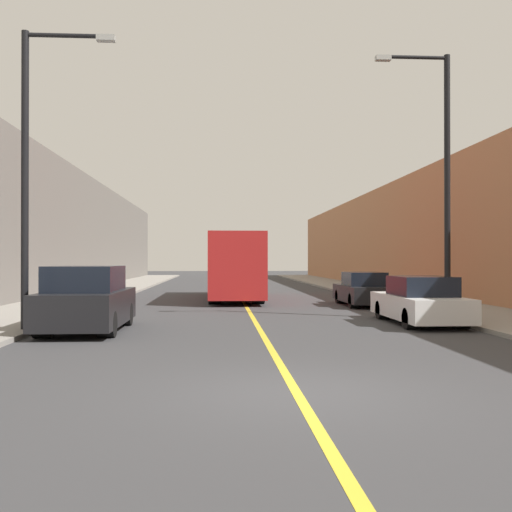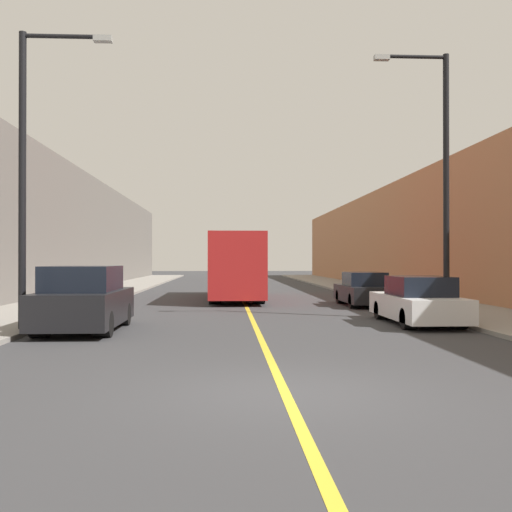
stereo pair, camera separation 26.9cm
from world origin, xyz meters
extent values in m
plane|color=#38383A|center=(0.00, 0.00, 0.00)|extent=(200.00, 200.00, 0.00)
cube|color=gray|center=(-8.07, 30.00, 0.06)|extent=(3.92, 72.00, 0.13)
cube|color=gray|center=(8.07, 30.00, 0.06)|extent=(3.92, 72.00, 0.13)
cube|color=#66605B|center=(-12.03, 30.00, 3.89)|extent=(4.00, 72.00, 7.78)
cube|color=#B2724C|center=(12.03, 30.00, 3.54)|extent=(4.00, 72.00, 7.08)
cube|color=gold|center=(0.00, 30.00, 0.00)|extent=(0.16, 72.00, 0.01)
cube|color=#AD1E1E|center=(-0.38, 21.38, 1.75)|extent=(2.52, 10.42, 2.95)
cube|color=black|center=(-0.38, 16.20, 2.27)|extent=(2.14, 0.04, 1.33)
cylinder|color=black|center=(-1.36, 18.15, 0.45)|extent=(0.56, 0.90, 0.90)
cylinder|color=black|center=(0.61, 18.15, 0.45)|extent=(0.56, 0.90, 0.90)
cylinder|color=black|center=(-1.36, 24.61, 0.45)|extent=(0.56, 0.90, 0.90)
cylinder|color=black|center=(0.61, 24.61, 0.45)|extent=(0.56, 0.90, 0.90)
cube|color=black|center=(-4.83, 8.05, 0.67)|extent=(2.04, 4.59, 0.93)
cube|color=black|center=(-4.83, 7.82, 1.48)|extent=(1.79, 2.53, 0.69)
cube|color=black|center=(-4.83, 5.78, 0.83)|extent=(1.73, 0.04, 0.42)
cylinder|color=black|center=(-5.63, 6.63, 0.34)|extent=(0.45, 0.68, 0.68)
cylinder|color=black|center=(-4.04, 6.63, 0.34)|extent=(0.45, 0.68, 0.68)
cylinder|color=black|center=(-5.63, 9.47, 0.34)|extent=(0.45, 0.68, 0.68)
cylinder|color=black|center=(-4.04, 9.47, 0.34)|extent=(0.45, 0.68, 0.68)
cube|color=silver|center=(5.08, 9.42, 0.54)|extent=(1.85, 4.80, 0.70)
cube|color=black|center=(5.08, 9.18, 1.19)|extent=(1.63, 2.16, 0.60)
cube|color=black|center=(5.08, 7.05, 0.66)|extent=(1.57, 0.04, 0.32)
cylinder|color=black|center=(4.35, 7.93, 0.31)|extent=(0.41, 0.62, 0.62)
cylinder|color=black|center=(5.80, 7.93, 0.31)|extent=(0.41, 0.62, 0.62)
cylinder|color=black|center=(4.35, 10.91, 0.31)|extent=(0.41, 0.62, 0.62)
cylinder|color=black|center=(5.80, 10.91, 0.31)|extent=(0.41, 0.62, 0.62)
cube|color=black|center=(5.09, 16.81, 0.53)|extent=(1.79, 4.52, 0.69)
cube|color=black|center=(5.09, 16.59, 1.17)|extent=(1.58, 2.03, 0.59)
cube|color=black|center=(5.09, 14.58, 0.65)|extent=(1.52, 0.04, 0.31)
cylinder|color=black|center=(4.40, 15.41, 0.31)|extent=(0.39, 0.62, 0.62)
cylinder|color=black|center=(5.79, 15.41, 0.31)|extent=(0.39, 0.62, 0.62)
cylinder|color=black|center=(4.40, 18.21, 0.31)|extent=(0.39, 0.62, 0.62)
cylinder|color=black|center=(5.79, 18.21, 0.31)|extent=(0.39, 0.62, 0.62)
cylinder|color=black|center=(-6.40, 7.61, 4.16)|extent=(0.20, 0.20, 8.07)
cylinder|color=black|center=(-5.33, 7.61, 8.10)|extent=(2.16, 0.12, 0.12)
cube|color=#999993|center=(-4.25, 7.61, 8.05)|extent=(0.50, 0.24, 0.16)
cylinder|color=black|center=(6.40, 10.50, 4.47)|extent=(0.20, 0.20, 8.68)
cylinder|color=black|center=(5.33, 10.50, 8.71)|extent=(2.16, 0.12, 0.12)
cube|color=#999993|center=(4.25, 10.50, 8.66)|extent=(0.50, 0.24, 0.16)
camera|label=1|loc=(-1.16, -8.89, 1.99)|focal=42.00mm
camera|label=2|loc=(-0.89, -8.91, 1.99)|focal=42.00mm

